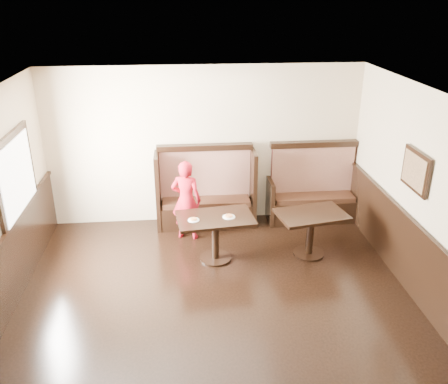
{
  "coord_description": "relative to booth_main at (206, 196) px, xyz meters",
  "views": [
    {
      "loc": [
        -0.41,
        -4.46,
        3.94
      ],
      "look_at": [
        0.24,
        2.35,
        1.0
      ],
      "focal_mm": 38.0,
      "sensor_mm": 36.0,
      "label": 1
    }
  ],
  "objects": [
    {
      "name": "table_main",
      "position": [
        0.07,
        -1.29,
        0.04
      ],
      "size": [
        1.23,
        0.84,
        0.74
      ],
      "rotation": [
        0.0,
        0.0,
        0.11
      ],
      "color": "black",
      "rests_on": "ground"
    },
    {
      "name": "pizza_plate_left",
      "position": [
        -0.26,
        -1.37,
        0.22
      ],
      "size": [
        0.17,
        0.17,
        0.03
      ],
      "color": "white",
      "rests_on": "table_main"
    },
    {
      "name": "pizza_plate_right",
      "position": [
        0.28,
        -1.31,
        0.22
      ],
      "size": [
        0.19,
        0.19,
        0.04
      ],
      "color": "white",
      "rests_on": "table_main"
    },
    {
      "name": "room_shell",
      "position": [
        -0.3,
        -3.01,
        0.14
      ],
      "size": [
        7.0,
        7.0,
        7.0
      ],
      "color": "#C7B390",
      "rests_on": "ground"
    },
    {
      "name": "ground",
      "position": [
        0.0,
        -3.3,
        -0.53
      ],
      "size": [
        7.0,
        7.0,
        0.0
      ],
      "primitive_type": "plane",
      "color": "black",
      "rests_on": "ground"
    },
    {
      "name": "table_neighbor",
      "position": [
        1.58,
        -1.28,
        0.02
      ],
      "size": [
        1.16,
        0.87,
        0.73
      ],
      "rotation": [
        0.0,
        0.0,
        0.19
      ],
      "color": "black",
      "rests_on": "ground"
    },
    {
      "name": "booth_main",
      "position": [
        0.0,
        0.0,
        0.0
      ],
      "size": [
        1.75,
        0.72,
        1.45
      ],
      "color": "black",
      "rests_on": "ground"
    },
    {
      "name": "booth_neighbor",
      "position": [
        1.95,
        -0.0,
        -0.05
      ],
      "size": [
        1.65,
        0.72,
        1.45
      ],
      "color": "black",
      "rests_on": "ground"
    },
    {
      "name": "child",
      "position": [
        -0.36,
        -0.53,
        0.17
      ],
      "size": [
        0.58,
        0.45,
        1.39
      ],
      "primitive_type": "imported",
      "rotation": [
        0.0,
        0.0,
        2.88
      ],
      "color": "#AC1220",
      "rests_on": "ground"
    }
  ]
}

